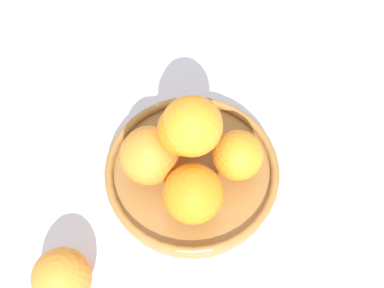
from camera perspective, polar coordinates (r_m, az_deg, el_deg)
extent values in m
plane|color=silver|center=(0.81, 0.00, -3.64)|extent=(4.00, 4.00, 0.00)
cylinder|color=#A57238|center=(0.80, 0.00, -3.31)|extent=(0.25, 0.25, 0.02)
torus|color=#A57238|center=(0.78, 0.00, -2.77)|extent=(0.26, 0.26, 0.01)
sphere|color=orange|center=(0.72, 0.45, -5.32)|extent=(0.08, 0.08, 0.08)
sphere|color=orange|center=(0.75, 4.90, -1.18)|extent=(0.07, 0.07, 0.07)
sphere|color=orange|center=(0.78, -0.65, 2.47)|extent=(0.06, 0.06, 0.06)
sphere|color=orange|center=(0.74, -4.56, -1.48)|extent=(0.08, 0.08, 0.08)
sphere|color=orange|center=(0.69, -0.12, 1.93)|extent=(0.08, 0.08, 0.08)
sphere|color=orange|center=(0.70, -0.91, 1.53)|extent=(0.07, 0.07, 0.07)
sphere|color=orange|center=(0.74, -13.73, -13.64)|extent=(0.08, 0.08, 0.08)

